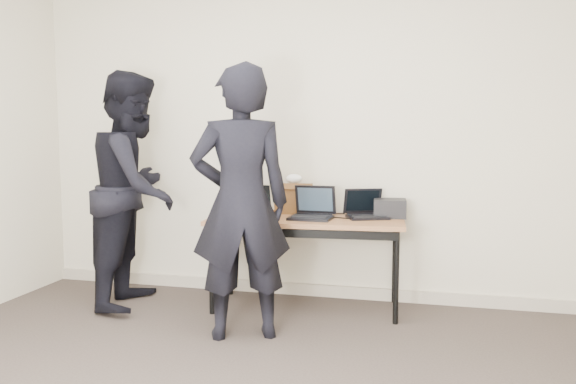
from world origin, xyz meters
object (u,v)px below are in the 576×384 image
(laptop_beige, at_px, (249,209))
(equipment_box, at_px, (390,208))
(desk, at_px, (306,225))
(leather_satchel, at_px, (290,198))
(person_typist, at_px, (241,203))
(laptop_center, at_px, (312,211))
(laptop_right, at_px, (366,211))
(person_observer, at_px, (135,189))

(laptop_beige, height_order, equipment_box, laptop_beige)
(desk, bearing_deg, laptop_beige, 173.10)
(desk, bearing_deg, leather_satchel, 124.38)
(person_typist, bearing_deg, laptop_center, -140.11)
(laptop_center, bearing_deg, leather_satchel, 137.73)
(desk, height_order, laptop_right, laptop_right)
(laptop_right, distance_m, leather_satchel, 0.64)
(leather_satchel, distance_m, equipment_box, 0.81)
(leather_satchel, bearing_deg, person_typist, -105.53)
(leather_satchel, relative_size, person_observer, 0.21)
(desk, relative_size, laptop_center, 4.59)
(laptop_center, height_order, person_observer, person_observer)
(laptop_center, distance_m, person_observer, 1.43)
(desk, xyz_separation_m, equipment_box, (0.63, 0.19, 0.13))
(laptop_right, xyz_separation_m, equipment_box, (0.18, 0.06, 0.02))
(laptop_center, relative_size, equipment_box, 1.36)
(equipment_box, distance_m, person_observer, 2.03)
(laptop_center, relative_size, laptop_right, 0.87)
(leather_satchel, bearing_deg, person_observer, -169.16)
(laptop_beige, height_order, person_observer, person_observer)
(laptop_right, height_order, person_typist, person_typist)
(laptop_beige, relative_size, person_typist, 0.20)
(laptop_right, distance_m, person_typist, 1.13)
(laptop_right, bearing_deg, equipment_box, -5.00)
(laptop_center, height_order, laptop_right, laptop_center)
(laptop_beige, bearing_deg, laptop_right, 14.98)
(laptop_right, xyz_separation_m, person_typist, (-0.75, -0.83, 0.14))
(desk, bearing_deg, equipment_box, 13.01)
(desk, xyz_separation_m, laptop_center, (0.05, -0.00, 0.12))
(laptop_beige, distance_m, equipment_box, 1.11)
(leather_satchel, xyz_separation_m, person_typist, (-0.12, -0.93, 0.07))
(desk, bearing_deg, person_typist, -117.15)
(desk, distance_m, equipment_box, 0.67)
(person_observer, bearing_deg, laptop_beige, -85.30)
(laptop_beige, height_order, leather_satchel, laptop_beige)
(laptop_center, height_order, leather_satchel, leather_satchel)
(equipment_box, bearing_deg, person_typist, -136.20)
(laptop_center, xyz_separation_m, person_observer, (-1.41, -0.18, 0.15))
(laptop_center, bearing_deg, equipment_box, 21.41)
(laptop_center, xyz_separation_m, laptop_right, (0.40, 0.14, -0.01))
(laptop_right, relative_size, leather_satchel, 1.01)
(desk, height_order, laptop_beige, laptop_beige)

